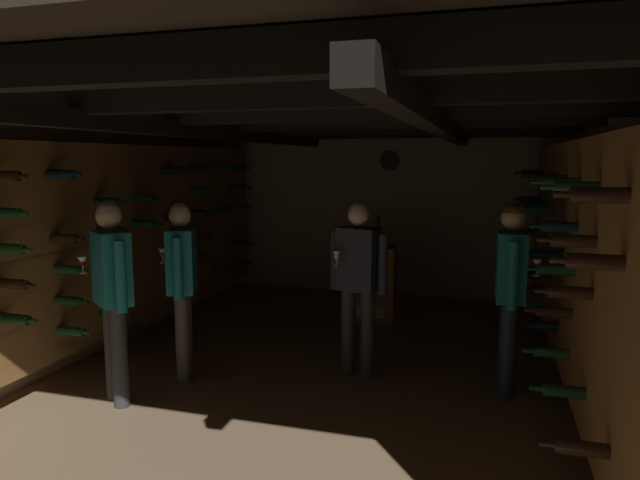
{
  "coord_description": "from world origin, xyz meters",
  "views": [
    {
      "loc": [
        1.39,
        -4.67,
        1.91
      ],
      "look_at": [
        -0.09,
        0.3,
        1.16
      ],
      "focal_mm": 31.69,
      "sensor_mm": 36.0,
      "label": 1
    }
  ],
  "objects_px": {
    "wine_crate_stack": "(374,284)",
    "person_host_center": "(358,273)",
    "display_bottle": "(378,234)",
    "person_guest_mid_left": "(182,275)",
    "person_guest_mid_right": "(510,282)",
    "person_guest_near_left": "(112,284)"
  },
  "relations": [
    {
      "from": "wine_crate_stack",
      "to": "display_bottle",
      "type": "height_order",
      "value": "display_bottle"
    },
    {
      "from": "person_guest_mid_left",
      "to": "wine_crate_stack",
      "type": "bearing_deg",
      "value": 60.53
    },
    {
      "from": "wine_crate_stack",
      "to": "person_guest_mid_right",
      "type": "height_order",
      "value": "person_guest_mid_right"
    },
    {
      "from": "display_bottle",
      "to": "person_guest_mid_left",
      "type": "height_order",
      "value": "person_guest_mid_left"
    },
    {
      "from": "wine_crate_stack",
      "to": "person_host_center",
      "type": "distance_m",
      "value": 1.8
    },
    {
      "from": "display_bottle",
      "to": "person_guest_near_left",
      "type": "distance_m",
      "value": 3.25
    },
    {
      "from": "wine_crate_stack",
      "to": "display_bottle",
      "type": "distance_m",
      "value": 0.59
    },
    {
      "from": "person_host_center",
      "to": "person_guest_mid_right",
      "type": "relative_size",
      "value": 0.99
    },
    {
      "from": "wine_crate_stack",
      "to": "person_guest_near_left",
      "type": "relative_size",
      "value": 0.56
    },
    {
      "from": "display_bottle",
      "to": "person_guest_near_left",
      "type": "relative_size",
      "value": 0.22
    },
    {
      "from": "display_bottle",
      "to": "person_host_center",
      "type": "bearing_deg",
      "value": -84.78
    },
    {
      "from": "person_guest_near_left",
      "to": "person_guest_mid_left",
      "type": "distance_m",
      "value": 0.67
    },
    {
      "from": "person_guest_mid_right",
      "to": "person_guest_mid_left",
      "type": "relative_size",
      "value": 1.01
    },
    {
      "from": "person_host_center",
      "to": "person_guest_near_left",
      "type": "height_order",
      "value": "person_guest_near_left"
    },
    {
      "from": "person_guest_near_left",
      "to": "person_guest_mid_left",
      "type": "bearing_deg",
      "value": 68.48
    },
    {
      "from": "person_host_center",
      "to": "person_guest_mid_right",
      "type": "bearing_deg",
      "value": -2.55
    },
    {
      "from": "person_guest_near_left",
      "to": "person_guest_mid_right",
      "type": "xyz_separation_m",
      "value": [
        2.95,
        1.05,
        -0.02
      ]
    },
    {
      "from": "wine_crate_stack",
      "to": "person_guest_mid_left",
      "type": "relative_size",
      "value": 0.58
    },
    {
      "from": "person_guest_near_left",
      "to": "person_guest_mid_right",
      "type": "height_order",
      "value": "person_guest_near_left"
    },
    {
      "from": "wine_crate_stack",
      "to": "person_guest_mid_left",
      "type": "distance_m",
      "value": 2.58
    },
    {
      "from": "person_guest_mid_right",
      "to": "person_host_center",
      "type": "bearing_deg",
      "value": 177.45
    },
    {
      "from": "display_bottle",
      "to": "person_guest_mid_left",
      "type": "distance_m",
      "value": 2.59
    }
  ]
}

